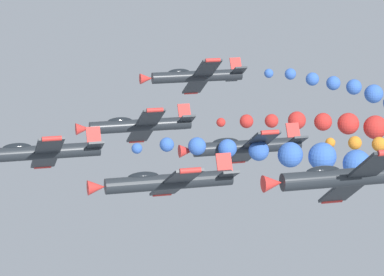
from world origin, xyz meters
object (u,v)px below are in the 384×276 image
at_px(airplane_left_outer, 245,147).
at_px(airplane_right_outer, 349,177).
at_px(airplane_left_inner, 167,182).
at_px(airplane_trailing, 195,76).
at_px(airplane_right_inner, 139,125).
at_px(airplane_lead, 39,152).

height_order(airplane_left_outer, airplane_right_outer, airplane_right_outer).
bearing_deg(airplane_right_outer, airplane_left_inner, 41.60).
bearing_deg(airplane_trailing, airplane_right_inner, 138.12).
bearing_deg(airplane_trailing, airplane_right_outer, -179.98).
relative_size(airplane_right_inner, airplane_trailing, 1.00).
xyz_separation_m(airplane_right_inner, airplane_left_outer, (-8.54, -7.07, -0.31)).
bearing_deg(airplane_right_inner, airplane_left_inner, 174.84).
bearing_deg(airplane_right_inner, airplane_lead, 132.08).
xyz_separation_m(airplane_left_inner, airplane_left_outer, (8.83, -8.63, -0.20)).
xyz_separation_m(airplane_lead, airplane_left_inner, (-8.80, -7.92, -0.44)).
relative_size(airplane_lead, airplane_trailing, 1.00).
distance_m(airplane_lead, airplane_right_inner, 12.78).
distance_m(airplane_left_outer, airplane_right_outer, 19.14).
distance_m(airplane_right_outer, airplane_trailing, 35.74).
bearing_deg(airplane_right_inner, airplane_right_outer, -164.89).
distance_m(airplane_left_inner, airplane_right_inner, 17.43).
distance_m(airplane_lead, airplane_left_outer, 16.56).
height_order(airplane_right_inner, airplane_right_outer, airplane_right_outer).
bearing_deg(airplane_right_outer, airplane_right_inner, 15.11).
xyz_separation_m(airplane_lead, airplane_trailing, (16.82, -16.89, 2.35)).
bearing_deg(airplane_lead, airplane_left_outer, -89.91).
xyz_separation_m(airplane_left_inner, airplane_right_inner, (17.36, -1.57, 0.11)).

